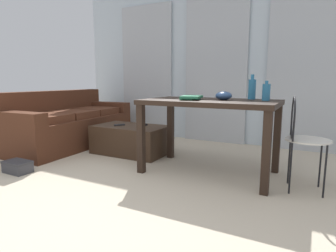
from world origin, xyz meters
name	(u,v)px	position (x,y,z in m)	size (l,w,h in m)	color
ground_plane	(156,174)	(0.00, 1.16, 0.00)	(7.49, 7.49, 0.00)	beige
wall_back	(217,61)	(0.00, 3.12, 1.30)	(5.04, 0.10, 2.59)	silver
curtains	(215,71)	(0.00, 3.04, 1.14)	(3.59, 0.03, 2.29)	#B2B7BC
couch	(68,125)	(-1.88, 1.71, 0.32)	(0.97, 2.01, 0.83)	#4C2819
coffee_table	(131,139)	(-0.75, 1.76, 0.19)	(0.99, 0.58, 0.38)	#382619
craft_table	(210,110)	(0.48, 1.48, 0.68)	(1.38, 0.78, 0.79)	black
wire_chair	(301,132)	(1.36, 1.40, 0.54)	(0.38, 0.40, 0.85)	silver
bottle_near	(266,92)	(1.01, 1.63, 0.87)	(0.08, 0.08, 0.20)	teal
bottle_far	(252,89)	(0.84, 1.76, 0.90)	(0.08, 0.08, 0.26)	teal
bowl	(224,96)	(0.61, 1.51, 0.83)	(0.17, 0.17, 0.09)	#2D4C7A
book_stack	(191,97)	(0.30, 1.39, 0.81)	(0.24, 0.31, 0.04)	#2D7F56
tv_remote_primary	(119,125)	(-0.89, 1.70, 0.39)	(0.05, 0.14, 0.02)	#232326
tv_remote_secondary	(143,125)	(-0.58, 1.81, 0.39)	(0.05, 0.15, 0.02)	black
shoebox	(18,167)	(-1.35, 0.50, 0.06)	(0.30, 0.19, 0.13)	#38383D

